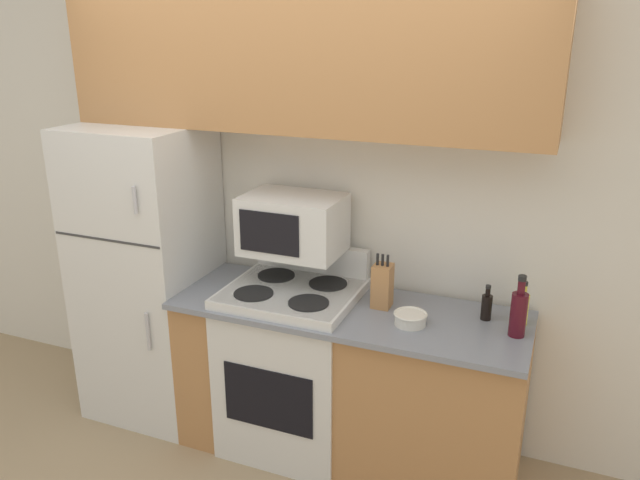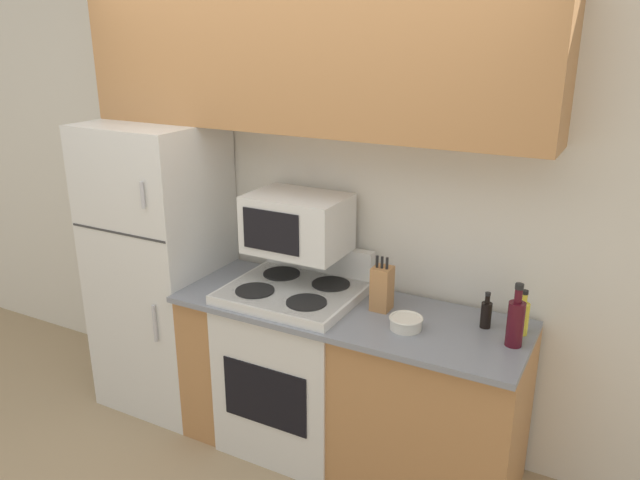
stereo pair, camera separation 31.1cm
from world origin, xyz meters
name	(u,v)px [view 1 (the left image)]	position (x,y,z in m)	size (l,w,h in m)	color
ground_plane	(266,469)	(0.00, 0.00, 0.00)	(12.00, 12.00, 0.00)	tan
wall_back	(313,210)	(0.00, 0.66, 1.27)	(8.00, 0.05, 2.55)	silver
lower_cabinets	(348,382)	(0.35, 0.30, 0.45)	(1.82, 0.65, 0.90)	#B27A47
refrigerator	(148,274)	(-0.91, 0.31, 0.87)	(0.70, 0.65, 1.75)	silver
upper_cabinets	(297,59)	(0.00, 0.47, 2.11)	(2.52, 0.34, 0.72)	#B27A47
stove	(293,365)	(0.03, 0.29, 0.49)	(0.69, 0.63, 1.11)	silver
microwave	(293,224)	(-0.01, 0.40, 1.27)	(0.52, 0.37, 0.31)	silver
knife_block	(382,285)	(0.51, 0.36, 1.01)	(0.09, 0.10, 0.29)	#B27A47
bowl	(410,318)	(0.69, 0.22, 0.93)	(0.16, 0.16, 0.06)	silver
bottle_cooking_spray	(522,308)	(1.19, 0.42, 0.98)	(0.06, 0.06, 0.22)	gold
bottle_soy_sauce	(487,306)	(1.02, 0.41, 0.97)	(0.05, 0.05, 0.18)	black
bottle_wine_red	(519,312)	(1.18, 0.29, 1.01)	(0.08, 0.08, 0.30)	#470F19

